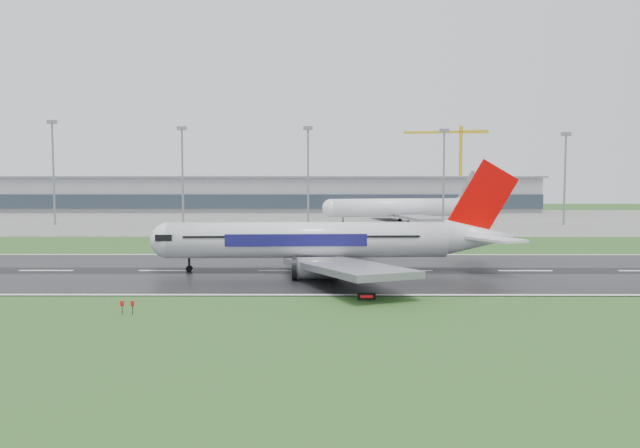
{
  "coord_description": "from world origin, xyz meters",
  "views": [
    {
      "loc": [
        26.06,
        -106.06,
        15.88
      ],
      "look_at": [
        25.71,
        12.0,
        7.0
      ],
      "focal_mm": 36.05,
      "sensor_mm": 36.0,
      "label": 1
    }
  ],
  "objects": [
    {
      "name": "floodmast_3",
      "position": [
        21.62,
        100.0,
        15.23
      ],
      "size": [
        0.64,
        0.64,
        30.46
      ],
      "primitive_type": "cylinder",
      "color": "gray",
      "rests_on": "ground"
    },
    {
      "name": "main_airliner",
      "position": [
        27.98,
        -0.59,
        8.95
      ],
      "size": [
        61.96,
        59.21,
        17.7
      ],
      "primitive_type": null,
      "rotation": [
        0.0,
        0.0,
        0.04
      ],
      "color": "silver",
      "rests_on": "runway"
    },
    {
      "name": "terminal",
      "position": [
        0.0,
        185.0,
        7.5
      ],
      "size": [
        240.0,
        36.0,
        15.0
      ],
      "primitive_type": "cube",
      "color": "gray",
      "rests_on": "ground"
    },
    {
      "name": "tower_crane",
      "position": [
        91.96,
        200.0,
        19.84
      ],
      "size": [
        39.31,
        10.78,
        39.68
      ],
      "primitive_type": null,
      "rotation": [
        0.0,
        0.0,
        -0.22
      ],
      "color": "gold",
      "rests_on": "ground"
    },
    {
      "name": "apron",
      "position": [
        0.0,
        125.0,
        0.04
      ],
      "size": [
        400.0,
        130.0,
        0.08
      ],
      "primitive_type": "cube",
      "color": "slate",
      "rests_on": "ground"
    },
    {
      "name": "floodmast_2",
      "position": [
        -18.65,
        100.0,
        15.2
      ],
      "size": [
        0.64,
        0.64,
        30.4
      ],
      "primitive_type": "cylinder",
      "color": "gray",
      "rests_on": "ground"
    },
    {
      "name": "ground",
      "position": [
        0.0,
        0.0,
        0.0
      ],
      "size": [
        520.0,
        520.0,
        0.0
      ],
      "primitive_type": "plane",
      "color": "#244D1C",
      "rests_on": "ground"
    },
    {
      "name": "runway",
      "position": [
        0.0,
        0.0,
        0.05
      ],
      "size": [
        400.0,
        45.0,
        0.1
      ],
      "primitive_type": "cube",
      "color": "black",
      "rests_on": "ground"
    },
    {
      "name": "floodmast_5",
      "position": [
        103.87,
        100.0,
        14.28
      ],
      "size": [
        0.64,
        0.64,
        28.55
      ],
      "primitive_type": "cylinder",
      "color": "gray",
      "rests_on": "ground"
    },
    {
      "name": "runway_sign",
      "position": [
        31.72,
        -25.49,
        0.52
      ],
      "size": [
        2.31,
        0.47,
        1.04
      ],
      "primitive_type": null,
      "rotation": [
        0.0,
        0.0,
        -0.09
      ],
      "color": "black",
      "rests_on": "ground"
    },
    {
      "name": "floodmast_4",
      "position": [
        65.08,
        100.0,
        14.83
      ],
      "size": [
        0.64,
        0.64,
        29.65
      ],
      "primitive_type": "cylinder",
      "color": "gray",
      "rests_on": "ground"
    },
    {
      "name": "floodmast_1",
      "position": [
        -60.09,
        100.0,
        16.21
      ],
      "size": [
        0.64,
        0.64,
        32.42
      ],
      "primitive_type": "cylinder",
      "color": "gray",
      "rests_on": "ground"
    },
    {
      "name": "parked_airliner",
      "position": [
        53.02,
        107.51,
        8.55
      ],
      "size": [
        67.09,
        63.96,
        16.93
      ],
      "primitive_type": null,
      "rotation": [
        0.0,
        0.0,
        0.19
      ],
      "color": "white",
      "rests_on": "apron"
    }
  ]
}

